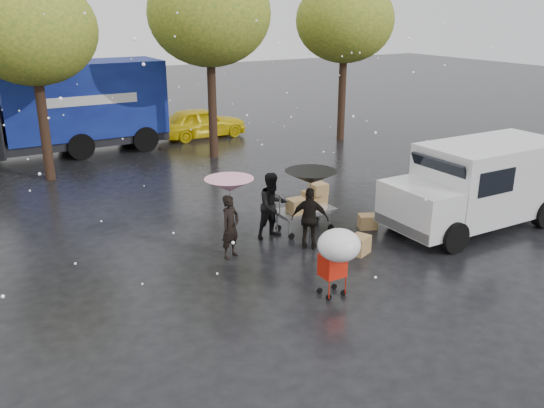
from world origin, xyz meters
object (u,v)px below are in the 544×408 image
person_black (310,219)px  vendor_cart (308,204)px  person_pink (230,227)px  yellow_taxi (201,123)px  white_van (479,184)px  blue_truck (62,109)px  shopping_cart (338,249)px

person_black → vendor_cart: person_black is taller
person_pink → person_black: bearing=-41.8°
person_pink → person_black: size_ratio=0.99×
person_black → yellow_taxi: (2.68, 12.63, -0.09)m
person_black → white_van: (4.62, -0.92, 0.41)m
blue_truck → yellow_taxi: size_ratio=2.13×
person_black → yellow_taxi: 12.91m
vendor_cart → person_black: bearing=-121.1°
person_black → yellow_taxi: bearing=-62.9°
vendor_cart → blue_truck: (-3.73, 11.52, 1.03)m
vendor_cart → white_van: white_van is taller
person_pink → shopping_cart: 3.01m
blue_truck → vendor_cart: bearing=-72.1°
white_van → yellow_taxi: size_ratio=1.26×
shopping_cart → yellow_taxi: shopping_cart is taller
person_black → shopping_cart: bearing=107.8°
yellow_taxi → blue_truck: bearing=90.7°
white_van → blue_truck: blue_truck is taller
person_pink → white_van: size_ratio=0.30×
person_black → person_pink: bearing=23.8°
vendor_cart → shopping_cart: size_ratio=1.04×
person_pink → yellow_taxi: (4.52, 12.13, -0.08)m
white_van → blue_truck: 15.53m
vendor_cart → blue_truck: blue_truck is taller
person_black → yellow_taxi: size_ratio=0.39×
person_pink → blue_truck: bearing=69.5°
vendor_cart → shopping_cart: bearing=-114.4°
blue_truck → yellow_taxi: bearing=1.0°
person_black → vendor_cart: size_ratio=0.99×
white_van → blue_truck: size_ratio=0.59×
person_black → shopping_cart: 2.53m
person_pink → white_van: 6.63m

